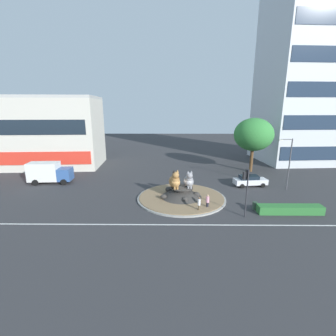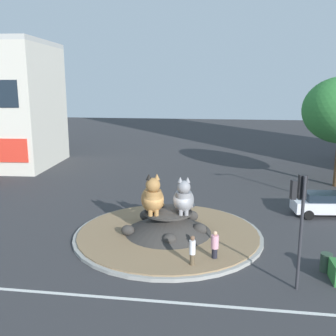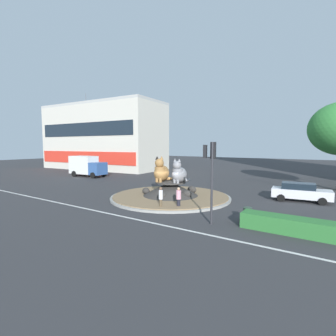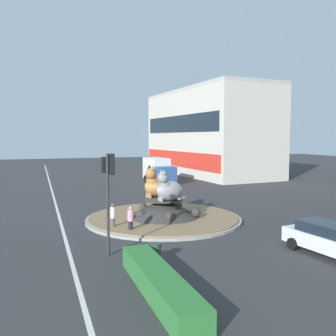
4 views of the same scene
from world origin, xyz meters
name	(u,v)px [view 3 (image 3 of 4)]	position (x,y,z in m)	size (l,w,h in m)	color
ground_plane	(170,198)	(0.00, 0.00, 0.00)	(160.00, 160.00, 0.00)	#333335
lane_centreline	(116,215)	(0.00, -7.03, 0.00)	(112.00, 0.20, 0.01)	silver
roundabout_island	(171,192)	(0.00, 0.01, 0.54)	(11.09, 11.09, 1.54)	gray
cat_statue_tabby	(161,172)	(-0.86, -0.27, 2.41)	(1.78, 2.63, 2.40)	#9E703D
cat_statue_grey	(179,174)	(0.91, 0.03, 2.34)	(1.41, 2.23, 2.20)	gray
traffic_light_mast	(211,164)	(6.35, -5.11, 3.74)	(0.71, 0.62, 5.11)	#2D2D33
shophouse_block	(103,137)	(-28.29, 17.37, 6.66)	(26.53, 12.20, 16.57)	beige
clipped_hedge_strip	(307,228)	(11.60, -4.24, 0.45)	(6.94, 1.20, 0.90)	#2D7033
pedestrian_pink_shirt	(179,198)	(2.81, -3.14, 0.89)	(0.38, 0.38, 1.69)	black
pedestrian_white_shirt	(161,197)	(1.75, -4.02, 0.94)	(0.30, 0.30, 1.74)	brown
sedan_on_far_lane	(300,192)	(10.26, 5.12, 0.85)	(4.89, 2.36, 1.62)	silver
delivery_box_truck	(87,166)	(-19.81, 6.23, 1.70)	(6.35, 2.86, 3.22)	#335693
litter_bin	(248,214)	(8.13, -3.27, 0.45)	(0.56, 0.56, 0.90)	#2D4233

